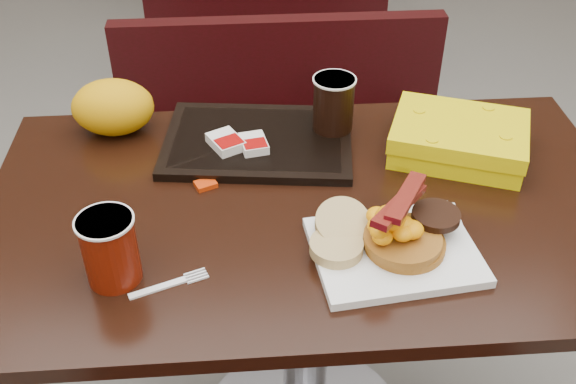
{
  "coord_description": "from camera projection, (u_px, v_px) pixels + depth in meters",
  "views": [
    {
      "loc": [
        -0.11,
        -0.97,
        1.53
      ],
      "look_at": [
        -0.04,
        -0.03,
        0.8
      ],
      "focal_mm": 42.15,
      "sensor_mm": 36.0,
      "label": 1
    }
  ],
  "objects": [
    {
      "name": "table_near",
      "position": [
        306.0,
        336.0,
        1.48
      ],
      "size": [
        1.2,
        0.7,
        0.75
      ],
      "primitive_type": null,
      "color": "black",
      "rests_on": "floor"
    },
    {
      "name": "bench_near_n",
      "position": [
        284.0,
        160.0,
        2.04
      ],
      "size": [
        1.0,
        0.46,
        0.72
      ],
      "primitive_type": null,
      "color": "black",
      "rests_on": "floor"
    },
    {
      "name": "bench_far_s",
      "position": [
        265.0,
        5.0,
        2.99
      ],
      "size": [
        1.0,
        0.46,
        0.72
      ],
      "primitive_type": null,
      "color": "black",
      "rests_on": "floor"
    },
    {
      "name": "platter",
      "position": [
        394.0,
        251.0,
        1.13
      ],
      "size": [
        0.29,
        0.24,
        0.02
      ],
      "primitive_type": "cube",
      "rotation": [
        0.0,
        0.0,
        0.12
      ],
      "color": "white",
      "rests_on": "table_near"
    },
    {
      "name": "pancake_stack",
      "position": [
        405.0,
        241.0,
        1.12
      ],
      "size": [
        0.17,
        0.17,
        0.03
      ],
      "primitive_type": "cylinder",
      "rotation": [
        0.0,
        0.0,
        0.31
      ],
      "color": "#935118",
      "rests_on": "platter"
    },
    {
      "name": "sausage_patty",
      "position": [
        436.0,
        216.0,
        1.14
      ],
      "size": [
        0.1,
        0.1,
        0.01
      ],
      "primitive_type": "cylinder",
      "rotation": [
        0.0,
        0.0,
        0.28
      ],
      "color": "black",
      "rests_on": "pancake_stack"
    },
    {
      "name": "scrambled_eggs",
      "position": [
        390.0,
        221.0,
        1.1
      ],
      "size": [
        0.1,
        0.09,
        0.05
      ],
      "primitive_type": "ellipsoid",
      "rotation": [
        0.0,
        0.0,
        -0.08
      ],
      "color": "#E4A404",
      "rests_on": "pancake_stack"
    },
    {
      "name": "bacon_strips",
      "position": [
        400.0,
        204.0,
        1.09
      ],
      "size": [
        0.15,
        0.17,
        0.01
      ],
      "primitive_type": null,
      "rotation": [
        0.0,
        0.0,
        0.93
      ],
      "color": "#42040A",
      "rests_on": "scrambled_eggs"
    },
    {
      "name": "muffin_bottom",
      "position": [
        336.0,
        247.0,
        1.12
      ],
      "size": [
        0.1,
        0.1,
        0.02
      ],
      "primitive_type": "cylinder",
      "rotation": [
        0.0,
        0.0,
        0.17
      ],
      "color": "#CCBB6C",
      "rests_on": "platter"
    },
    {
      "name": "muffin_top",
      "position": [
        342.0,
        223.0,
        1.15
      ],
      "size": [
        0.09,
        0.09,
        0.05
      ],
      "primitive_type": "cylinder",
      "rotation": [
        0.38,
        0.0,
        0.01
      ],
      "color": "#CCBB6C",
      "rests_on": "platter"
    },
    {
      "name": "coffee_cup_near",
      "position": [
        110.0,
        250.0,
        1.06
      ],
      "size": [
        0.11,
        0.11,
        0.12
      ],
      "primitive_type": "cylinder",
      "rotation": [
        0.0,
        0.0,
        0.38
      ],
      "color": "#931805",
      "rests_on": "table_near"
    },
    {
      "name": "fork",
      "position": [
        157.0,
        288.0,
        1.07
      ],
      "size": [
        0.13,
        0.07,
        0.0
      ],
      "primitive_type": null,
      "rotation": [
        0.0,
        0.0,
        0.37
      ],
      "color": "white",
      "rests_on": "table_near"
    },
    {
      "name": "knife",
      "position": [
        461.0,
        230.0,
        1.19
      ],
      "size": [
        0.02,
        0.15,
        0.0
      ],
      "primitive_type": "cube",
      "rotation": [
        0.0,
        0.0,
        -1.6
      ],
      "color": "white",
      "rests_on": "table_near"
    },
    {
      "name": "condiment_syrup",
      "position": [
        206.0,
        184.0,
        1.29
      ],
      "size": [
        0.05,
        0.04,
        0.01
      ],
      "primitive_type": "cube",
      "rotation": [
        0.0,
        0.0,
        0.41
      ],
      "color": "#BB2D08",
      "rests_on": "table_near"
    },
    {
      "name": "tray",
      "position": [
        258.0,
        141.0,
        1.4
      ],
      "size": [
        0.41,
        0.32,
        0.02
      ],
      "primitive_type": "cube",
      "rotation": [
        0.0,
        0.0,
        -0.12
      ],
      "color": "black",
      "rests_on": "table_near"
    },
    {
      "name": "hashbrown_sleeve_left",
      "position": [
        226.0,
        142.0,
        1.36
      ],
      "size": [
        0.08,
        0.09,
        0.02
      ],
      "primitive_type": "cube",
      "rotation": [
        0.0,
        0.0,
        0.48
      ],
      "color": "silver",
      "rests_on": "tray"
    },
    {
      "name": "hashbrown_sleeve_right",
      "position": [
        254.0,
        144.0,
        1.36
      ],
      "size": [
        0.06,
        0.08,
        0.02
      ],
      "primitive_type": "cube",
      "rotation": [
        0.0,
        0.0,
        0.19
      ],
      "color": "silver",
      "rests_on": "tray"
    },
    {
      "name": "coffee_cup_far",
      "position": [
        333.0,
        104.0,
        1.39
      ],
      "size": [
        0.1,
        0.1,
        0.11
      ],
      "primitive_type": "cylinder",
      "rotation": [
        0.0,
        0.0,
        -0.15
      ],
      "color": "black",
      "rests_on": "tray"
    },
    {
      "name": "clamshell",
      "position": [
        458.0,
        139.0,
        1.36
      ],
      "size": [
        0.31,
        0.28,
        0.07
      ],
      "primitive_type": "cube",
      "rotation": [
        0.0,
        0.0,
        -0.36
      ],
      "color": "#D6BF03",
      "rests_on": "table_near"
    },
    {
      "name": "paper_bag",
      "position": [
        113.0,
        107.0,
        1.41
      ],
      "size": [
        0.19,
        0.16,
        0.12
      ],
      "primitive_type": "ellipsoid",
      "rotation": [
        0.0,
        0.0,
        -0.2
      ],
      "color": "#D69607",
      "rests_on": "table_near"
    }
  ]
}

